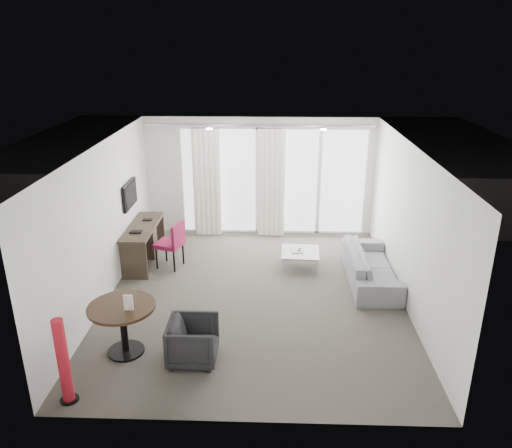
{
  "coord_description": "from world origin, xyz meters",
  "views": [
    {
      "loc": [
        0.29,
        -7.6,
        4.22
      ],
      "look_at": [
        0.0,
        0.6,
        1.1
      ],
      "focal_mm": 35.0,
      "sensor_mm": 36.0,
      "label": 1
    }
  ],
  "objects_px": {
    "red_lamp": "(63,361)",
    "sofa": "(371,266)",
    "desk": "(144,244)",
    "rattan_chair_b": "(340,202)",
    "tub_armchair": "(193,341)",
    "desk_chair": "(169,245)",
    "round_table": "(124,329)",
    "rattan_chair_a": "(317,205)",
    "coffee_table": "(300,259)"
  },
  "relations": [
    {
      "from": "coffee_table",
      "to": "sofa",
      "type": "relative_size",
      "value": 0.35
    },
    {
      "from": "tub_armchair",
      "to": "sofa",
      "type": "bearing_deg",
      "value": -49.11
    },
    {
      "from": "red_lamp",
      "to": "tub_armchair",
      "type": "height_order",
      "value": "red_lamp"
    },
    {
      "from": "coffee_table",
      "to": "sofa",
      "type": "xyz_separation_m",
      "value": [
        1.25,
        -0.55,
        0.14
      ]
    },
    {
      "from": "red_lamp",
      "to": "tub_armchair",
      "type": "relative_size",
      "value": 1.69
    },
    {
      "from": "desk_chair",
      "to": "tub_armchair",
      "type": "xyz_separation_m",
      "value": [
        0.91,
        -2.96,
        -0.15
      ]
    },
    {
      "from": "round_table",
      "to": "sofa",
      "type": "bearing_deg",
      "value": 31.06
    },
    {
      "from": "red_lamp",
      "to": "rattan_chair_a",
      "type": "bearing_deg",
      "value": 61.44
    },
    {
      "from": "sofa",
      "to": "coffee_table",
      "type": "bearing_deg",
      "value": 66.12
    },
    {
      "from": "desk",
      "to": "round_table",
      "type": "distance_m",
      "value": 3.03
    },
    {
      "from": "rattan_chair_b",
      "to": "rattan_chair_a",
      "type": "bearing_deg",
      "value": -153.46
    },
    {
      "from": "coffee_table",
      "to": "red_lamp",
      "type": "bearing_deg",
      "value": -127.86
    },
    {
      "from": "round_table",
      "to": "red_lamp",
      "type": "distance_m",
      "value": 1.12
    },
    {
      "from": "red_lamp",
      "to": "sofa",
      "type": "height_order",
      "value": "red_lamp"
    },
    {
      "from": "round_table",
      "to": "rattan_chair_b",
      "type": "height_order",
      "value": "round_table"
    },
    {
      "from": "desk",
      "to": "red_lamp",
      "type": "distance_m",
      "value": 4.02
    },
    {
      "from": "red_lamp",
      "to": "round_table",
      "type": "bearing_deg",
      "value": 67.55
    },
    {
      "from": "sofa",
      "to": "rattan_chair_a",
      "type": "relative_size",
      "value": 2.74
    },
    {
      "from": "desk_chair",
      "to": "red_lamp",
      "type": "distance_m",
      "value": 3.86
    },
    {
      "from": "rattan_chair_a",
      "to": "red_lamp",
      "type": "bearing_deg",
      "value": -134.94
    },
    {
      "from": "desk_chair",
      "to": "round_table",
      "type": "xyz_separation_m",
      "value": [
        -0.09,
        -2.81,
        -0.08
      ]
    },
    {
      "from": "red_lamp",
      "to": "desk",
      "type": "bearing_deg",
      "value": 90.5
    },
    {
      "from": "round_table",
      "to": "tub_armchair",
      "type": "relative_size",
      "value": 1.38
    },
    {
      "from": "desk",
      "to": "rattan_chair_b",
      "type": "distance_m",
      "value": 5.03
    },
    {
      "from": "desk",
      "to": "desk_chair",
      "type": "relative_size",
      "value": 1.78
    },
    {
      "from": "coffee_table",
      "to": "rattan_chair_a",
      "type": "distance_m",
      "value": 2.69
    },
    {
      "from": "rattan_chair_a",
      "to": "rattan_chair_b",
      "type": "bearing_deg",
      "value": 10.05
    },
    {
      "from": "desk",
      "to": "coffee_table",
      "type": "distance_m",
      "value": 3.07
    },
    {
      "from": "tub_armchair",
      "to": "rattan_chair_a",
      "type": "distance_m",
      "value": 6.05
    },
    {
      "from": "desk_chair",
      "to": "round_table",
      "type": "relative_size",
      "value": 0.98
    },
    {
      "from": "desk",
      "to": "rattan_chair_b",
      "type": "relative_size",
      "value": 2.22
    },
    {
      "from": "rattan_chair_a",
      "to": "desk",
      "type": "bearing_deg",
      "value": -161.39
    },
    {
      "from": "desk_chair",
      "to": "tub_armchair",
      "type": "bearing_deg",
      "value": -55.95
    },
    {
      "from": "red_lamp",
      "to": "desk_chair",
      "type": "bearing_deg",
      "value": 82.44
    },
    {
      "from": "desk",
      "to": "tub_armchair",
      "type": "xyz_separation_m",
      "value": [
        1.45,
        -3.15,
        -0.07
      ]
    },
    {
      "from": "desk_chair",
      "to": "coffee_table",
      "type": "xyz_separation_m",
      "value": [
        2.51,
        0.06,
        -0.3
      ]
    },
    {
      "from": "coffee_table",
      "to": "round_table",
      "type": "bearing_deg",
      "value": -132.19
    },
    {
      "from": "rattan_chair_a",
      "to": "rattan_chair_b",
      "type": "relative_size",
      "value": 1.02
    },
    {
      "from": "tub_armchair",
      "to": "rattan_chair_a",
      "type": "height_order",
      "value": "rattan_chair_a"
    },
    {
      "from": "desk_chair",
      "to": "coffee_table",
      "type": "relative_size",
      "value": 1.28
    },
    {
      "from": "desk_chair",
      "to": "coffee_table",
      "type": "bearing_deg",
      "value": 18.37
    },
    {
      "from": "desk_chair",
      "to": "rattan_chair_a",
      "type": "distance_m",
      "value": 4.06
    },
    {
      "from": "desk",
      "to": "rattan_chair_b",
      "type": "xyz_separation_m",
      "value": [
        4.18,
        2.81,
        -0.01
      ]
    },
    {
      "from": "round_table",
      "to": "red_lamp",
      "type": "relative_size",
      "value": 0.82
    },
    {
      "from": "round_table",
      "to": "desk",
      "type": "bearing_deg",
      "value": 98.65
    },
    {
      "from": "tub_armchair",
      "to": "red_lamp",
      "type": "bearing_deg",
      "value": 121.36
    },
    {
      "from": "sofa",
      "to": "rattan_chair_b",
      "type": "relative_size",
      "value": 2.8
    },
    {
      "from": "sofa",
      "to": "rattan_chair_b",
      "type": "xyz_separation_m",
      "value": [
        -0.12,
        3.48,
        0.07
      ]
    },
    {
      "from": "round_table",
      "to": "red_lamp",
      "type": "bearing_deg",
      "value": -112.45
    },
    {
      "from": "coffee_table",
      "to": "rattan_chair_b",
      "type": "xyz_separation_m",
      "value": [
        1.12,
        2.93,
        0.21
      ]
    }
  ]
}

